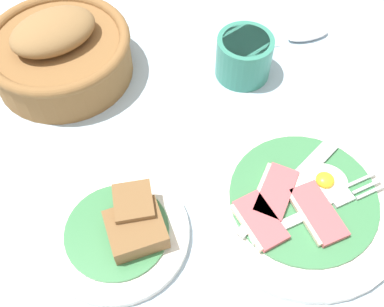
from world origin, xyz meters
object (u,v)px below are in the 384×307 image
bread_basket (60,51)px  teaspoon_by_saucer (292,38)px  sugar_cup (244,56)px  bread_plate (123,229)px  breakfast_plate (302,201)px

bread_basket → teaspoon_by_saucer: size_ratio=1.09×
teaspoon_by_saucer → sugar_cup: bearing=-157.2°
bread_plate → bread_basket: 0.29m
bread_plate → sugar_cup: sugar_cup is taller
breakfast_plate → bread_basket: bread_basket is taller
bread_basket → teaspoon_by_saucer: (0.36, -0.03, -0.04)m
bread_plate → sugar_cup: (0.23, 0.21, 0.02)m
bread_basket → teaspoon_by_saucer: bearing=-5.4°
bread_basket → bread_plate: bearing=-83.8°
sugar_cup → bread_basket: bearing=163.3°
teaspoon_by_saucer → bread_basket: bearing=174.3°
bread_basket → breakfast_plate: bearing=-51.0°
sugar_cup → bread_basket: size_ratio=0.39×
bread_plate → teaspoon_by_saucer: size_ratio=0.88×
bread_plate → sugar_cup: bearing=42.9°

